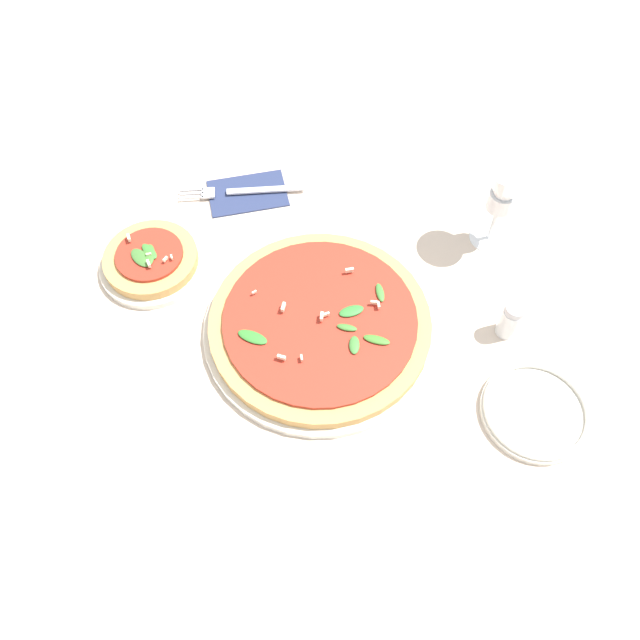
# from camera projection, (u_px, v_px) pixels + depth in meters

# --- Properties ---
(ground_plane) EXTENTS (6.00, 6.00, 0.00)m
(ground_plane) POSITION_uv_depth(u_px,v_px,m) (337.00, 318.00, 0.98)
(ground_plane) COLOR beige
(pizza_arugula_main) EXTENTS (0.36, 0.36, 0.05)m
(pizza_arugula_main) POSITION_uv_depth(u_px,v_px,m) (320.00, 325.00, 0.96)
(pizza_arugula_main) COLOR silver
(pizza_arugula_main) RESTS_ON ground_plane
(pizza_personal_side) EXTENTS (0.17, 0.17, 0.05)m
(pizza_personal_side) POSITION_uv_depth(u_px,v_px,m) (152.00, 261.00, 1.02)
(pizza_personal_side) COLOR silver
(pizza_personal_side) RESTS_ON ground_plane
(wine_glass) EXTENTS (0.08, 0.08, 0.16)m
(wine_glass) POSITION_uv_depth(u_px,v_px,m) (504.00, 192.00, 0.97)
(wine_glass) COLOR white
(wine_glass) RESTS_ON ground_plane
(napkin) EXTENTS (0.15, 0.11, 0.01)m
(napkin) POSITION_uv_depth(u_px,v_px,m) (248.00, 193.00, 1.12)
(napkin) COLOR navy
(napkin) RESTS_ON ground_plane
(fork) EXTENTS (0.22, 0.07, 0.00)m
(fork) POSITION_uv_depth(u_px,v_px,m) (243.00, 191.00, 1.12)
(fork) COLOR silver
(fork) RESTS_ON ground_plane
(side_plate_white) EXTENTS (0.16, 0.16, 0.02)m
(side_plate_white) POSITION_uv_depth(u_px,v_px,m) (535.00, 411.00, 0.89)
(side_plate_white) COLOR silver
(side_plate_white) RESTS_ON ground_plane
(shaker_pepper) EXTENTS (0.03, 0.03, 0.07)m
(shaker_pepper) POSITION_uv_depth(u_px,v_px,m) (510.00, 320.00, 0.94)
(shaker_pepper) COLOR silver
(shaker_pepper) RESTS_ON ground_plane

